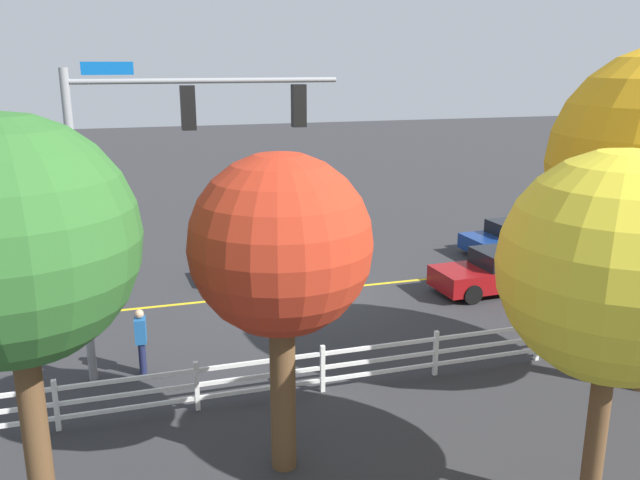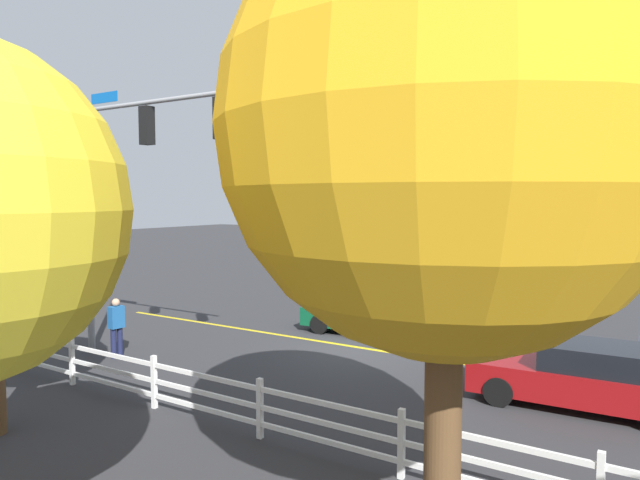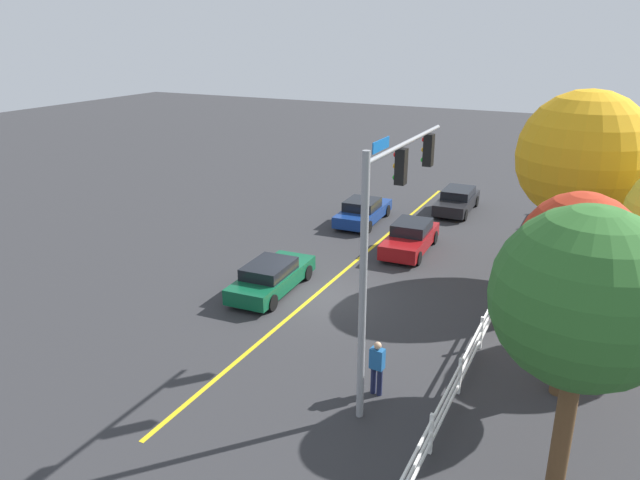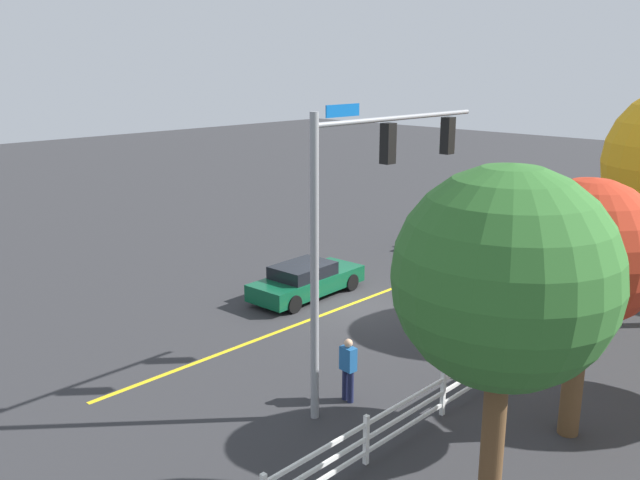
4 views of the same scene
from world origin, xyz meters
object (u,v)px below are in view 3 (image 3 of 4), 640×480
(car_1, at_px, (457,200))
(pedestrian, at_px, (377,366))
(car_0, at_px, (272,277))
(tree_2, at_px, (584,299))
(tree_4, at_px, (584,157))
(car_3, at_px, (410,237))
(tree_3, at_px, (579,254))
(car_2, at_px, (363,211))

(car_1, bearing_deg, pedestrian, 6.36)
(car_0, bearing_deg, tree_2, -122.97)
(car_0, distance_m, tree_4, 13.12)
(car_0, height_order, car_1, car_1)
(car_0, height_order, tree_4, tree_4)
(car_3, xyz_separation_m, tree_4, (0.59, 7.00, 4.61))
(car_1, height_order, tree_2, tree_2)
(pedestrian, distance_m, tree_3, 6.29)
(tree_2, distance_m, tree_3, 4.25)
(tree_3, distance_m, tree_4, 8.83)
(pedestrian, bearing_deg, tree_2, -104.51)
(tree_2, height_order, tree_3, tree_2)
(tree_2, relative_size, tree_4, 0.86)
(car_0, distance_m, car_3, 7.75)
(pedestrian, distance_m, tree_4, 12.68)
(tree_2, xyz_separation_m, tree_3, (-4.20, -0.34, -0.51))
(pedestrian, bearing_deg, car_2, 28.86)
(car_3, relative_size, tree_3, 0.76)
(car_0, distance_m, pedestrian, 8.01)
(pedestrian, height_order, tree_2, tree_2)
(car_2, height_order, pedestrian, pedestrian)
(tree_4, bearing_deg, car_2, -109.14)
(tree_2, bearing_deg, tree_4, -176.00)
(car_0, xyz_separation_m, tree_4, (-6.32, 10.52, 4.65))
(car_0, distance_m, tree_2, 13.87)
(car_1, distance_m, pedestrian, 19.38)
(car_1, height_order, pedestrian, pedestrian)
(car_0, bearing_deg, car_2, -1.78)
(car_1, xyz_separation_m, tree_4, (8.05, 6.63, 4.63))
(car_1, relative_size, car_3, 0.99)
(car_3, bearing_deg, car_1, 174.67)
(tree_2, bearing_deg, car_2, -145.16)
(car_1, height_order, tree_3, tree_3)
(car_0, height_order, car_3, car_3)
(tree_4, bearing_deg, car_3, -94.79)
(pedestrian, bearing_deg, car_0, 57.85)
(car_3, bearing_deg, pedestrian, 11.08)
(car_1, xyz_separation_m, pedestrian, (19.21, 2.48, 0.28))
(car_1, bearing_deg, car_3, -3.79)
(pedestrian, xyz_separation_m, tree_3, (-2.40, 4.72, 3.40))
(car_0, relative_size, car_2, 1.01)
(car_0, bearing_deg, car_1, -17.94)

